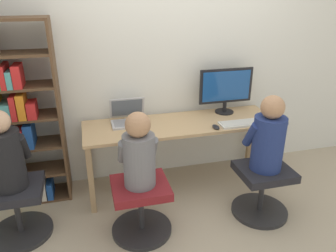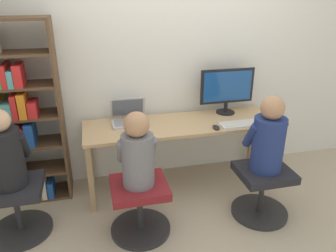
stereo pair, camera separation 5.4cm
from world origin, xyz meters
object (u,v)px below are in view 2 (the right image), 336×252
(person_at_monitor, at_px, (268,138))
(person_at_laptop, at_px, (138,153))
(laptop, at_px, (129,118))
(keyboard, at_px, (242,124))
(office_chair_right, at_px, (140,205))
(person_near_shelf, at_px, (5,153))
(bookshelf, at_px, (12,124))
(office_chair_side, at_px, (17,207))
(office_chair_left, at_px, (262,189))
(desktop_monitor, at_px, (227,89))

(person_at_monitor, bearing_deg, person_at_laptop, 178.72)
(laptop, xyz_separation_m, person_at_laptop, (-0.03, -0.76, 0.00))
(person_at_monitor, bearing_deg, keyboard, 92.92)
(office_chair_right, distance_m, person_near_shelf, 1.14)
(person_at_laptop, relative_size, bookshelf, 0.36)
(person_at_laptop, xyz_separation_m, office_chair_side, (-1.00, 0.22, -0.49))
(laptop, bearing_deg, office_chair_right, -92.39)
(laptop, relative_size, person_at_monitor, 0.52)
(laptop, relative_size, person_near_shelf, 0.54)
(laptop, bearing_deg, office_chair_side, -152.19)
(office_chair_right, distance_m, bookshelf, 1.38)
(office_chair_left, height_order, office_chair_side, same)
(keyboard, distance_m, person_at_monitor, 0.46)
(laptop, height_order, keyboard, laptop)
(office_chair_right, bearing_deg, person_near_shelf, 167.32)
(person_at_laptop, bearing_deg, office_chair_left, -1.51)
(office_chair_right, bearing_deg, keyboard, 21.91)
(laptop, xyz_separation_m, office_chair_left, (1.07, -0.79, -0.49))
(office_chair_right, xyz_separation_m, office_chair_side, (-1.00, 0.22, 0.00))
(desktop_monitor, height_order, person_at_monitor, desktop_monitor)
(office_chair_right, height_order, person_at_monitor, person_at_monitor)
(bookshelf, bearing_deg, office_chair_right, -35.49)
(office_chair_left, bearing_deg, bookshelf, 160.38)
(desktop_monitor, bearing_deg, office_chair_side, -164.47)
(keyboard, bearing_deg, person_near_shelf, -174.20)
(keyboard, xyz_separation_m, person_at_monitor, (0.02, -0.46, 0.06))
(keyboard, height_order, office_chair_right, keyboard)
(person_at_laptop, relative_size, person_near_shelf, 0.96)
(person_at_laptop, xyz_separation_m, person_near_shelf, (-1.00, 0.22, 0.01))
(office_chair_right, relative_size, office_chair_side, 1.00)
(person_at_monitor, bearing_deg, bookshelf, 160.49)
(person_at_monitor, height_order, person_near_shelf, person_at_monitor)
(bookshelf, relative_size, person_near_shelf, 2.66)
(keyboard, bearing_deg, office_chair_right, -158.09)
(office_chair_right, height_order, person_near_shelf, person_near_shelf)
(keyboard, distance_m, office_chair_left, 0.65)
(laptop, relative_size, keyboard, 0.81)
(keyboard, distance_m, person_near_shelf, 2.09)
(person_near_shelf, bearing_deg, person_at_monitor, -6.65)
(laptop, xyz_separation_m, bookshelf, (-1.07, -0.02, 0.05))
(laptop, xyz_separation_m, office_chair_side, (-1.03, -0.54, -0.49))
(office_chair_left, bearing_deg, office_chair_side, 173.36)
(keyboard, relative_size, person_at_laptop, 0.69)
(office_chair_left, distance_m, person_at_laptop, 1.21)
(bookshelf, xyz_separation_m, person_near_shelf, (0.04, -0.51, -0.04))
(office_chair_side, bearing_deg, laptop, 27.81)
(laptop, distance_m, person_at_laptop, 0.76)
(laptop, bearing_deg, keyboard, -17.27)
(desktop_monitor, distance_m, keyboard, 0.43)
(bookshelf, height_order, office_chair_side, bookshelf)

